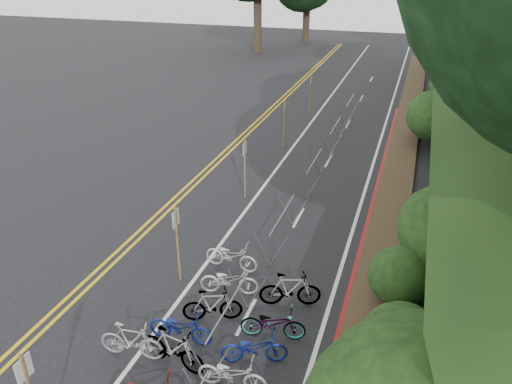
% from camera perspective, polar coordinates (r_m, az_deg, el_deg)
% --- Properties ---
extents(road_markings, '(7.47, 80.00, 0.01)m').
position_cam_1_polar(road_markings, '(19.74, -2.03, -1.72)').
color(road_markings, gold).
rests_on(road_markings, ground).
extents(red_curb, '(0.25, 28.00, 0.10)m').
position_cam_1_polar(red_curb, '(20.45, 13.33, -1.28)').
color(red_curb, maroon).
rests_on(red_curb, ground).
extents(bike_racks_rest, '(1.14, 23.00, 1.17)m').
position_cam_1_polar(bike_racks_rest, '(21.33, 6.64, 2.82)').
color(bike_racks_rest, gray).
rests_on(bike_racks_rest, ground).
extents(signposts_rest, '(0.08, 18.40, 2.50)m').
position_cam_1_polar(signposts_rest, '(22.56, 1.27, 5.87)').
color(signposts_rest, brown).
rests_on(signposts_rest, ground).
extents(bike_front, '(0.63, 1.71, 1.00)m').
position_cam_1_polar(bike_front, '(13.14, -14.07, -16.16)').
color(bike_front, '#9E9EA3').
rests_on(bike_front, ground).
extents(bike_valet, '(3.42, 10.81, 1.08)m').
position_cam_1_polar(bike_valet, '(12.09, -6.55, -20.04)').
color(bike_valet, slate).
rests_on(bike_valet, ground).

